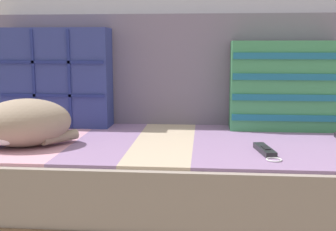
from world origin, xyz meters
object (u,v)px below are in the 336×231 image
sleeping_cat (20,124)px  game_remote_near (265,151)px  throw_pillow_quilted (57,78)px  throw_pillow_striped (284,86)px  couch (193,182)px

sleeping_cat → game_remote_near: (0.84, -0.02, -0.07)m
throw_pillow_quilted → sleeping_cat: size_ratio=1.24×
sleeping_cat → game_remote_near: sleeping_cat is taller
sleeping_cat → throw_pillow_striped: bearing=22.4°
couch → sleeping_cat: size_ratio=4.90×
game_remote_near → sleeping_cat: bearing=178.6°
game_remote_near → couch: bearing=139.6°
throw_pillow_quilted → game_remote_near: size_ratio=2.31×
throw_pillow_striped → sleeping_cat: size_ratio=1.16×
throw_pillow_quilted → game_remote_near: (0.84, -0.42, -0.20)m
throw_pillow_striped → sleeping_cat: 1.05m
couch → throw_pillow_quilted: 0.75m
throw_pillow_quilted → sleeping_cat: (0.00, -0.40, -0.13)m
throw_pillow_quilted → game_remote_near: throw_pillow_quilted is taller
sleeping_cat → game_remote_near: bearing=-1.4°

